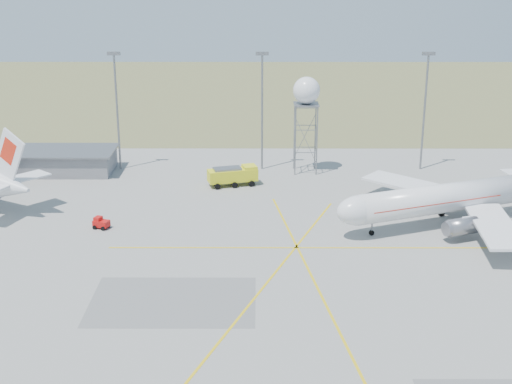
{
  "coord_description": "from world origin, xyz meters",
  "views": [
    {
      "loc": [
        -10.79,
        -54.87,
        35.72
      ],
      "look_at": [
        -10.99,
        40.0,
        4.27
      ],
      "focal_mm": 50.0,
      "sensor_mm": 36.0,
      "label": 1
    }
  ],
  "objects_px": {
    "airliner_main": "(447,199)",
    "baggage_tug": "(101,224)",
    "fire_truck": "(234,176)",
    "radar_tower": "(306,119)"
  },
  "relations": [
    {
      "from": "airliner_main",
      "to": "baggage_tug",
      "type": "xyz_separation_m",
      "value": [
        -47.93,
        -1.8,
        -3.13
      ]
    },
    {
      "from": "radar_tower",
      "to": "baggage_tug",
      "type": "distance_m",
      "value": 41.4
    },
    {
      "from": "fire_truck",
      "to": "radar_tower",
      "type": "bearing_deg",
      "value": 17.6
    },
    {
      "from": "radar_tower",
      "to": "fire_truck",
      "type": "relative_size",
      "value": 1.96
    },
    {
      "from": "radar_tower",
      "to": "baggage_tug",
      "type": "relative_size",
      "value": 6.8
    },
    {
      "from": "airliner_main",
      "to": "radar_tower",
      "type": "bearing_deg",
      "value": -76.22
    },
    {
      "from": "airliner_main",
      "to": "fire_truck",
      "type": "relative_size",
      "value": 4.11
    },
    {
      "from": "airliner_main",
      "to": "baggage_tug",
      "type": "relative_size",
      "value": 14.24
    },
    {
      "from": "airliner_main",
      "to": "radar_tower",
      "type": "xyz_separation_m",
      "value": [
        -18.08,
        25.54,
        5.55
      ]
    },
    {
      "from": "airliner_main",
      "to": "baggage_tug",
      "type": "distance_m",
      "value": 48.06
    }
  ]
}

